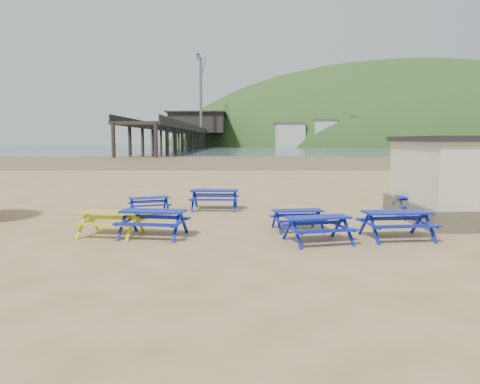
{
  "coord_description": "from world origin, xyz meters",
  "views": [
    {
      "loc": [
        0.63,
        -16.54,
        3.0
      ],
      "look_at": [
        0.56,
        1.5,
        1.0
      ],
      "focal_mm": 35.0,
      "sensor_mm": 36.0,
      "label": 1
    }
  ],
  "objects": [
    {
      "name": "pier",
      "position": [
        -17.99,
        178.23,
        5.46
      ],
      "size": [
        24.0,
        220.0,
        39.29
      ],
      "color": "black",
      "rests_on": "ground"
    },
    {
      "name": "picnic_table_blue_d",
      "position": [
        -2.13,
        -2.16,
        0.42
      ],
      "size": [
        2.22,
        1.9,
        0.84
      ],
      "rotation": [
        0.0,
        0.0,
        -0.16
      ],
      "color": "#0B00A8",
      "rests_on": "ground"
    },
    {
      "name": "picnic_table_blue_e",
      "position": [
        2.5,
        -1.11,
        0.35
      ],
      "size": [
        1.82,
        1.55,
        0.69
      ],
      "rotation": [
        0.0,
        0.0,
        0.14
      ],
      "color": "#0B00A8",
      "rests_on": "ground"
    },
    {
      "name": "picnic_table_blue_a",
      "position": [
        -3.18,
        2.48,
        0.34
      ],
      "size": [
        1.95,
        1.75,
        0.68
      ],
      "rotation": [
        0.0,
        0.0,
        0.33
      ],
      "color": "#0B00A8",
      "rests_on": "ground"
    },
    {
      "name": "sea",
      "position": [
        0.0,
        170.0,
        0.01
      ],
      "size": [
        400.0,
        400.0,
        0.0
      ],
      "primitive_type": "plane",
      "color": "#435460",
      "rests_on": "ground"
    },
    {
      "name": "headland_town",
      "position": [
        90.0,
        229.68,
        -9.91
      ],
      "size": [
        264.0,
        144.0,
        108.0
      ],
      "color": "#2D4C1E",
      "rests_on": "ground"
    },
    {
      "name": "picnic_table_blue_b",
      "position": [
        -0.55,
        3.61,
        0.43
      ],
      "size": [
        2.11,
        1.72,
        0.86
      ],
      "rotation": [
        0.0,
        0.0,
        -0.03
      ],
      "color": "#0B00A8",
      "rests_on": "ground"
    },
    {
      "name": "picnic_table_blue_f",
      "position": [
        5.37,
        -2.44,
        0.42
      ],
      "size": [
        2.2,
        1.85,
        0.85
      ],
      "rotation": [
        0.0,
        0.0,
        0.12
      ],
      "color": "#0B00A8",
      "rests_on": "ground"
    },
    {
      "name": "wet_sand",
      "position": [
        0.0,
        55.0,
        0.0
      ],
      "size": [
        400.0,
        400.0,
        0.0
      ],
      "primitive_type": "plane",
      "color": "brown",
      "rests_on": "ground"
    },
    {
      "name": "picnic_table_yellow",
      "position": [
        -3.5,
        -2.0,
        0.39
      ],
      "size": [
        2.05,
        1.75,
        0.77
      ],
      "rotation": [
        0.0,
        0.0,
        -0.15
      ],
      "color": "#C8CD0D",
      "rests_on": "ground"
    },
    {
      "name": "ground",
      "position": [
        0.0,
        0.0,
        0.0
      ],
      "size": [
        400.0,
        400.0,
        0.0
      ],
      "primitive_type": "plane",
      "color": "tan",
      "rests_on": "ground"
    },
    {
      "name": "picnic_table_blue_g",
      "position": [
        2.87,
        -3.0,
        0.39
      ],
      "size": [
        2.17,
        1.92,
        0.78
      ],
      "rotation": [
        0.0,
        0.0,
        0.26
      ],
      "color": "#0B00A8",
      "rests_on": "ground"
    },
    {
      "name": "picnic_table_blue_c",
      "position": [
        7.69,
        1.51,
        0.42
      ],
      "size": [
        2.1,
        1.75,
        0.83
      ],
      "rotation": [
        0.0,
        0.0,
        -0.08
      ],
      "color": "#0B00A8",
      "rests_on": "ground"
    }
  ]
}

